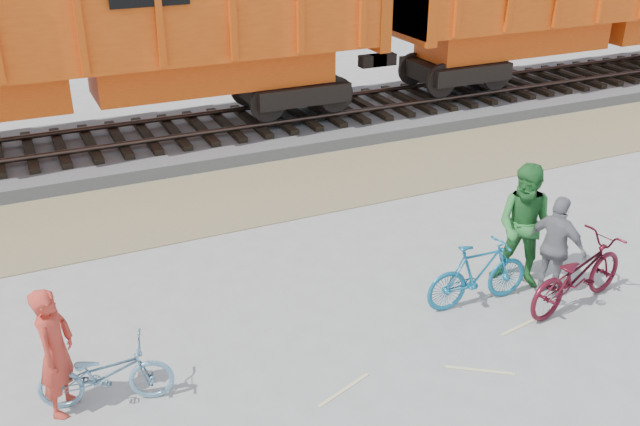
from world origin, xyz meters
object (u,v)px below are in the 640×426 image
Objects in this scene: person_woman at (556,247)px; person_solo at (56,352)px; bicycle_maroon at (577,274)px; bicycle_blue at (105,374)px; bicycle_teal at (478,274)px; hopper_car_center at (71,26)px; person_man at (527,227)px.

person_solo is at bearing 66.42° from person_woman.
person_solo reaches higher than bicycle_maroon.
bicycle_blue is 0.80× the size of bicycle_maroon.
bicycle_teal is 1.47m from bicycle_maroon.
bicycle_teal is at bearing -63.67° from hopper_car_center.
hopper_car_center reaches higher than person_woman.
bicycle_blue is 0.99× the size of person_woman.
bicycle_teal is at bearing -116.84° from person_man.
bicycle_teal is 1.05× the size of person_woman.
bicycle_maroon reaches higher than bicycle_teal.
bicycle_blue is 6.48m from person_man.
person_woman reaches higher than bicycle_teal.
hopper_car_center is 10.15m from bicycle_teal.
person_man reaches higher than person_solo.
person_solo is at bearing 91.30° from bicycle_teal.
bicycle_maroon is at bearing -18.17° from person_man.
bicycle_blue is at bearing -97.08° from hopper_car_center.
person_solo is at bearing 72.85° from bicycle_maroon.
bicycle_blue is at bearing 67.04° from person_woman.
bicycle_blue is at bearing 92.22° from bicycle_teal.
bicycle_teal is (4.36, -8.82, -2.49)m from hopper_car_center.
bicycle_blue is at bearing -71.63° from person_solo.
bicycle_maroon is (6.76, -0.70, 0.11)m from bicycle_blue.
person_woman is (-0.10, 0.40, 0.28)m from bicycle_maroon.
bicycle_blue is (-1.09, -8.77, -2.58)m from hopper_car_center.
hopper_car_center is at bearing 19.30° from person_solo.
person_solo is (-5.95, 0.15, 0.32)m from bicycle_teal.
bicycle_teal is at bearing 52.59° from bicycle_maroon.
person_man is (-0.31, 0.86, 0.47)m from bicycle_maroon.
bicycle_maroon is 1.02m from person_man.
person_solo is 1.02× the size of person_woman.
hopper_car_center is 11.32m from bicycle_maroon.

